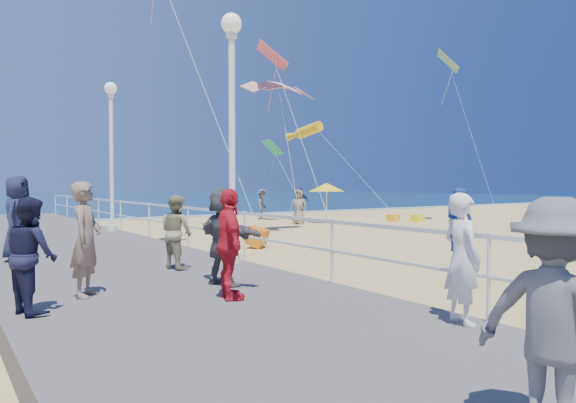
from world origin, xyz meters
TOP-DOWN VIEW (x-y plane):
  - ground at (0.00, 0.00)m, footprint 160.00×160.00m
  - ocean at (0.00, 65.00)m, footprint 160.00×90.00m
  - surf_line at (0.00, 20.50)m, footprint 160.00×1.20m
  - boardwalk at (-7.50, 0.00)m, footprint 5.00×44.00m
  - railing at (-5.05, 0.00)m, footprint 0.05×42.00m
  - lamp_post_mid at (-5.35, 0.00)m, footprint 0.44×0.44m
  - lamp_post_far at (-5.35, 9.00)m, footprint 0.44×0.44m
  - woman_holding_toddler at (-5.40, -5.87)m, footprint 0.53×0.66m
  - toddler_held at (-5.25, -5.72)m, footprint 0.40×0.46m
  - spectator_1 at (-6.66, -0.09)m, footprint 0.72×0.83m
  - spectator_2 at (-7.28, -7.98)m, footprint 0.78×1.14m
  - spectator_3 at (-7.09, -3.12)m, footprint 0.63×1.02m
  - spectator_4 at (-9.12, 2.91)m, footprint 0.98×1.09m
  - spectator_5 at (-6.68, -2.12)m, footprint 0.69×1.58m
  - spectator_6 at (-8.76, -1.71)m, footprint 0.69×0.75m
  - spectator_7 at (-9.60, -2.31)m, footprint 0.75×0.87m
  - beach_walker_a at (5.36, 15.99)m, footprint 1.28×1.28m
  - beach_walker_b at (9.40, 17.65)m, footprint 1.06×1.05m
  - beach_walker_c at (4.91, 11.73)m, footprint 1.02×1.04m
  - box_kite at (-2.01, 4.46)m, footprint 0.85×0.90m
  - beach_umbrella at (6.63, 11.55)m, footprint 1.90×1.90m
  - beach_chair_left at (10.30, 10.21)m, footprint 0.55×0.55m
  - beach_chair_right at (11.22, 9.31)m, footprint 0.55×0.55m
  - kite_parafoil at (1.50, 8.41)m, footprint 3.35×0.94m
  - kite_windsock at (5.99, 12.25)m, footprint 1.02×2.73m
  - kite_diamond_pink at (0.73, 7.78)m, footprint 1.66×1.80m
  - kite_diamond_multi at (12.42, 8.32)m, footprint 1.82×1.79m
  - kite_diamond_green at (4.98, 14.31)m, footprint 0.97×1.23m

SIDE VIEW (x-z plane):
  - ground at x=0.00m, z-range 0.00..0.00m
  - ocean at x=0.00m, z-range -0.01..0.04m
  - surf_line at x=0.00m, z-range 0.01..0.05m
  - boardwalk at x=-7.50m, z-range 0.00..0.40m
  - beach_chair_left at x=10.30m, z-range 0.00..0.40m
  - beach_chair_right at x=11.22m, z-range 0.00..0.40m
  - box_kite at x=-2.01m, z-range -0.07..0.67m
  - beach_walker_a at x=5.36m, z-range 0.00..1.78m
  - beach_walker_b at x=9.40m, z-range 0.00..1.80m
  - beach_walker_c at x=4.91m, z-range 0.00..1.80m
  - spectator_1 at x=-6.66m, z-range 0.40..1.87m
  - spectator_7 at x=-9.60m, z-range 0.40..1.93m
  - woman_holding_toddler at x=-5.40m, z-range 0.40..1.99m
  - spectator_2 at x=-7.28m, z-range 0.40..2.01m
  - spectator_3 at x=-7.09m, z-range 0.40..2.03m
  - spectator_5 at x=-6.68m, z-range 0.40..2.05m
  - railing at x=-5.05m, z-range 0.98..1.53m
  - spectator_6 at x=-8.76m, z-range 0.40..2.13m
  - spectator_4 at x=-9.12m, z-range 0.40..2.28m
  - toddler_held at x=-5.25m, z-range 1.25..2.05m
  - beach_umbrella at x=6.63m, z-range 0.84..2.98m
  - lamp_post_mid at x=-5.35m, z-range 1.00..6.32m
  - lamp_post_far at x=-5.35m, z-range 1.00..6.32m
  - kite_diamond_green at x=4.98m, z-range 3.72..4.51m
  - kite_windsock at x=5.99m, z-range 4.42..5.51m
  - kite_parafoil at x=1.50m, z-range 5.93..6.59m
  - kite_diamond_pink at x=0.73m, z-range 6.80..7.71m
  - kite_diamond_multi at x=12.42m, z-range 8.19..9.25m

